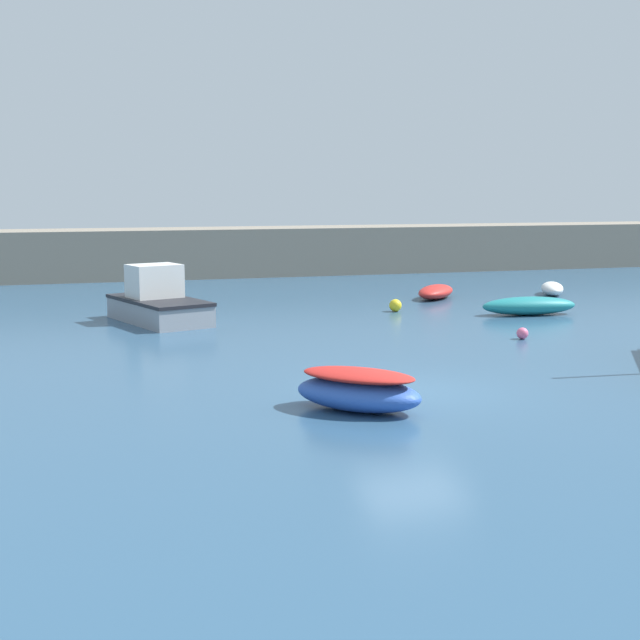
% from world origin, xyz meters
% --- Properties ---
extents(ground_plane, '(120.00, 120.00, 0.20)m').
position_xyz_m(ground_plane, '(0.00, 0.00, -0.10)').
color(ground_plane, '#2D5170').
extents(harbor_breakwater, '(55.36, 3.76, 2.53)m').
position_xyz_m(harbor_breakwater, '(0.00, 28.39, 1.26)').
color(harbor_breakwater, gray).
rests_on(harbor_breakwater, ground_plane).
extents(rowboat_blue_near, '(3.70, 1.53, 0.68)m').
position_xyz_m(rowboat_blue_near, '(8.88, 10.47, 0.34)').
color(rowboat_blue_near, teal).
rests_on(rowboat_blue_near, ground_plane).
extents(cabin_cruiser_white, '(3.43, 4.99, 2.00)m').
position_xyz_m(cabin_cruiser_white, '(-4.45, 12.59, 0.68)').
color(cabin_cruiser_white, gray).
rests_on(cabin_cruiser_white, ground_plane).
extents(fishing_dinghy_green, '(1.89, 2.53, 0.57)m').
position_xyz_m(fishing_dinghy_green, '(12.96, 15.67, 0.29)').
color(fishing_dinghy_green, white).
rests_on(fishing_dinghy_green, ground_plane).
extents(rowboat_with_red_cover, '(3.00, 2.96, 0.87)m').
position_xyz_m(rowboat_with_red_cover, '(-1.77, -1.23, 0.44)').
color(rowboat_with_red_cover, '#2D56B7').
rests_on(rowboat_with_red_cover, ground_plane).
extents(open_tender_yellow, '(2.85, 3.07, 0.57)m').
position_xyz_m(open_tender_yellow, '(7.58, 16.00, 0.29)').
color(open_tender_yellow, red).
rests_on(open_tender_yellow, ground_plane).
extents(mooring_buoy_pink, '(0.36, 0.36, 0.36)m').
position_xyz_m(mooring_buoy_pink, '(6.00, 5.76, 0.18)').
color(mooring_buoy_pink, '#EA668C').
rests_on(mooring_buoy_pink, ground_plane).
extents(mooring_buoy_yellow, '(0.48, 0.48, 0.48)m').
position_xyz_m(mooring_buoy_yellow, '(4.46, 12.67, 0.24)').
color(mooring_buoy_yellow, yellow).
rests_on(mooring_buoy_yellow, ground_plane).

